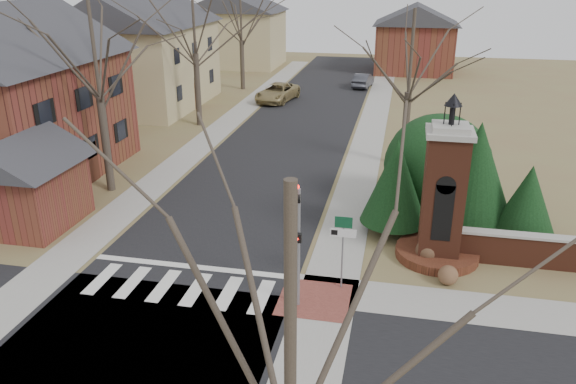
% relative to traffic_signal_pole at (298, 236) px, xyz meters
% --- Properties ---
extents(ground, '(120.00, 120.00, 0.00)m').
position_rel_traffic_signal_pole_xyz_m(ground, '(-4.30, -0.57, -2.59)').
color(ground, brown).
rests_on(ground, ground).
extents(main_street, '(8.00, 70.00, 0.01)m').
position_rel_traffic_signal_pole_xyz_m(main_street, '(-4.30, 21.43, -2.58)').
color(main_street, black).
rests_on(main_street, ground).
extents(cross_street, '(120.00, 8.00, 0.01)m').
position_rel_traffic_signal_pole_xyz_m(cross_street, '(-4.30, -3.57, -2.58)').
color(cross_street, black).
rests_on(cross_street, ground).
extents(crosswalk_zone, '(8.00, 2.20, 0.02)m').
position_rel_traffic_signal_pole_xyz_m(crosswalk_zone, '(-4.30, 0.23, -2.58)').
color(crosswalk_zone, silver).
rests_on(crosswalk_zone, ground).
extents(stop_bar, '(8.00, 0.35, 0.02)m').
position_rel_traffic_signal_pole_xyz_m(stop_bar, '(-4.30, 1.73, -2.58)').
color(stop_bar, silver).
rests_on(stop_bar, ground).
extents(sidewalk_right_main, '(2.00, 60.00, 0.02)m').
position_rel_traffic_signal_pole_xyz_m(sidewalk_right_main, '(0.90, 21.43, -2.58)').
color(sidewalk_right_main, gray).
rests_on(sidewalk_right_main, ground).
extents(sidewalk_left, '(2.00, 60.00, 0.02)m').
position_rel_traffic_signal_pole_xyz_m(sidewalk_left, '(-9.50, 21.43, -2.58)').
color(sidewalk_left, gray).
rests_on(sidewalk_left, ground).
extents(curb_apron, '(2.40, 2.40, 0.02)m').
position_rel_traffic_signal_pole_xyz_m(curb_apron, '(0.50, 0.43, -2.57)').
color(curb_apron, brown).
rests_on(curb_apron, ground).
extents(traffic_signal_pole, '(0.28, 0.41, 4.50)m').
position_rel_traffic_signal_pole_xyz_m(traffic_signal_pole, '(0.00, 0.00, 0.00)').
color(traffic_signal_pole, slate).
rests_on(traffic_signal_pole, ground).
extents(sign_post, '(0.90, 0.07, 2.75)m').
position_rel_traffic_signal_pole_xyz_m(sign_post, '(1.29, 1.41, -0.64)').
color(sign_post, slate).
rests_on(sign_post, ground).
extents(brick_gate_monument, '(3.20, 3.20, 6.47)m').
position_rel_traffic_signal_pole_xyz_m(brick_gate_monument, '(4.70, 4.42, -0.42)').
color(brick_gate_monument, '#602D1C').
rests_on(brick_gate_monument, ground).
extents(brick_garden_wall, '(7.50, 0.50, 1.30)m').
position_rel_traffic_signal_pole_xyz_m(brick_garden_wall, '(9.20, 4.43, -1.93)').
color(brick_garden_wall, '#602D1C').
rests_on(brick_garden_wall, ground).
extents(house_brick_left, '(9.80, 11.80, 9.42)m').
position_rel_traffic_signal_pole_xyz_m(house_brick_left, '(-17.31, 9.42, 2.07)').
color(house_brick_left, maroon).
rests_on(house_brick_left, ground).
extents(house_stucco_left, '(9.80, 12.80, 9.28)m').
position_rel_traffic_signal_pole_xyz_m(house_stucco_left, '(-17.80, 26.42, 2.01)').
color(house_stucco_left, tan).
rests_on(house_stucco_left, ground).
extents(garage_left, '(4.80, 4.80, 4.29)m').
position_rel_traffic_signal_pole_xyz_m(garage_left, '(-12.82, 3.92, -0.35)').
color(garage_left, maroon).
rests_on(garage_left, ground).
extents(house_distant_left, '(10.80, 8.80, 8.53)m').
position_rel_traffic_signal_pole_xyz_m(house_distant_left, '(-16.31, 47.42, 1.66)').
color(house_distant_left, tan).
rests_on(house_distant_left, ground).
extents(house_distant_right, '(8.80, 8.80, 7.30)m').
position_rel_traffic_signal_pole_xyz_m(house_distant_right, '(3.69, 47.42, 1.06)').
color(house_distant_right, maroon).
rests_on(house_distant_right, ground).
extents(evergreen_near, '(2.80, 2.80, 4.10)m').
position_rel_traffic_signal_pole_xyz_m(evergreen_near, '(2.90, 6.43, -0.29)').
color(evergreen_near, '#473D33').
rests_on(evergreen_near, ground).
extents(evergreen_mid, '(3.40, 3.40, 4.70)m').
position_rel_traffic_signal_pole_xyz_m(evergreen_mid, '(6.20, 7.63, 0.01)').
color(evergreen_mid, '#473D33').
rests_on(evergreen_mid, ground).
extents(evergreen_far, '(2.40, 2.40, 3.30)m').
position_rel_traffic_signal_pole_xyz_m(evergreen_far, '(8.20, 6.63, -0.69)').
color(evergreen_far, '#473D33').
rests_on(evergreen_far, ground).
extents(evergreen_mass, '(4.80, 4.80, 4.80)m').
position_rel_traffic_signal_pole_xyz_m(evergreen_mass, '(4.70, 8.93, -0.19)').
color(evergreen_mass, black).
rests_on(evergreen_mass, ground).
extents(bare_tree_0, '(8.05, 8.05, 11.15)m').
position_rel_traffic_signal_pole_xyz_m(bare_tree_0, '(-11.30, 8.43, 5.11)').
color(bare_tree_0, '#473D33').
rests_on(bare_tree_0, ground).
extents(bare_tree_1, '(8.40, 8.40, 11.64)m').
position_rel_traffic_signal_pole_xyz_m(bare_tree_1, '(-11.30, 21.43, 5.44)').
color(bare_tree_1, '#473D33').
rests_on(bare_tree_1, ground).
extents(bare_tree_2, '(7.35, 7.35, 10.19)m').
position_rel_traffic_signal_pole_xyz_m(bare_tree_2, '(-11.80, 34.43, 4.44)').
color(bare_tree_2, '#473D33').
rests_on(bare_tree_2, ground).
extents(bare_tree_3, '(7.00, 7.00, 9.70)m').
position_rel_traffic_signal_pole_xyz_m(bare_tree_3, '(3.20, 15.43, 4.10)').
color(bare_tree_3, '#473D33').
rests_on(bare_tree_3, ground).
extents(bare_tree_4, '(6.65, 6.65, 9.21)m').
position_rel_traffic_signal_pole_xyz_m(bare_tree_4, '(1.70, -9.57, 3.77)').
color(bare_tree_4, '#473D33').
rests_on(bare_tree_4, ground).
extents(pickup_truck, '(3.31, 5.61, 1.46)m').
position_rel_traffic_signal_pole_xyz_m(pickup_truck, '(-7.51, 30.06, -1.85)').
color(pickup_truck, '#978452').
rests_on(pickup_truck, ground).
extents(distant_car, '(1.87, 4.09, 1.30)m').
position_rel_traffic_signal_pole_xyz_m(distant_car, '(-0.90, 37.52, -1.94)').
color(distant_car, '#37383F').
rests_on(distant_car, ground).
extents(dry_shrub_left, '(0.89, 0.89, 0.89)m').
position_rel_traffic_signal_pole_xyz_m(dry_shrub_left, '(4.30, 4.03, -2.14)').
color(dry_shrub_left, brown).
rests_on(dry_shrub_left, ground).
extents(dry_shrub_right, '(0.72, 0.72, 0.72)m').
position_rel_traffic_signal_pole_xyz_m(dry_shrub_right, '(5.00, 2.43, -2.23)').
color(dry_shrub_right, brown).
rests_on(dry_shrub_right, ground).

